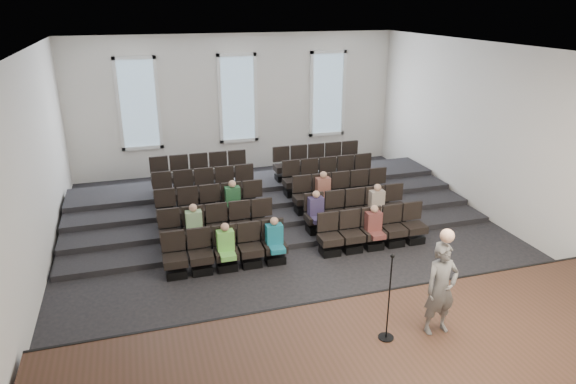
{
  "coord_description": "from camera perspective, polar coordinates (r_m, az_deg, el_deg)",
  "views": [
    {
      "loc": [
        -3.7,
        -11.47,
        6.07
      ],
      "look_at": [
        -0.05,
        0.5,
        1.38
      ],
      "focal_mm": 32.0,
      "sensor_mm": 36.0,
      "label": 1
    }
  ],
  "objects": [
    {
      "name": "wall_right",
      "position": [
        15.45,
        22.77,
        5.57
      ],
      "size": [
        0.04,
        14.0,
        5.0
      ],
      "primitive_type": "cube",
      "color": "white",
      "rests_on": "ground"
    },
    {
      "name": "audience",
      "position": [
        13.43,
        0.43,
        -2.51
      ],
      "size": [
        5.45,
        2.64,
        1.1
      ],
      "color": "#6EC950",
      "rests_on": "seating_rows"
    },
    {
      "name": "wall_back",
      "position": [
        19.19,
        -5.62,
        9.72
      ],
      "size": [
        12.0,
        0.04,
        5.0
      ],
      "primitive_type": "cube",
      "color": "white",
      "rests_on": "ground"
    },
    {
      "name": "risers",
      "position": [
        16.2,
        -2.58,
        -0.74
      ],
      "size": [
        11.8,
        4.8,
        0.6
      ],
      "color": "black",
      "rests_on": "ground"
    },
    {
      "name": "ceiling",
      "position": [
        12.1,
        0.96,
        15.51
      ],
      "size": [
        12.0,
        14.0,
        0.02
      ],
      "primitive_type": "cube",
      "color": "white",
      "rests_on": "ground"
    },
    {
      "name": "seating_rows",
      "position": [
        14.56,
        -1.0,
        -1.19
      ],
      "size": [
        6.8,
        4.7,
        1.67
      ],
      "color": "black",
      "rests_on": "ground"
    },
    {
      "name": "windows",
      "position": [
        19.09,
        -5.6,
        10.27
      ],
      "size": [
        8.44,
        0.1,
        3.24
      ],
      "color": "white",
      "rests_on": "wall_back"
    },
    {
      "name": "ground",
      "position": [
        13.49,
        0.83,
        -6.19
      ],
      "size": [
        14.0,
        14.0,
        0.0
      ],
      "primitive_type": "plane",
      "color": "black",
      "rests_on": "ground"
    },
    {
      "name": "mic_stand",
      "position": [
        9.26,
        11.03,
        -13.16
      ],
      "size": [
        0.28,
        0.28,
        1.65
      ],
      "color": "black",
      "rests_on": "stage"
    },
    {
      "name": "speaker",
      "position": [
        9.46,
        16.63,
        -10.25
      ],
      "size": [
        0.64,
        0.44,
        1.73
      ],
      "primitive_type": "imported",
      "rotation": [
        0.0,
        0.0,
        0.04
      ],
      "color": "#5B5956",
      "rests_on": "stage"
    },
    {
      "name": "stage_lip",
      "position": [
        10.67,
        6.43,
        -12.66
      ],
      "size": [
        11.8,
        0.06,
        0.52
      ],
      "primitive_type": "cube",
      "color": "black",
      "rests_on": "ground"
    },
    {
      "name": "wall_front",
      "position": [
        6.8,
        19.74,
        -12.48
      ],
      "size": [
        12.0,
        0.04,
        5.0
      ],
      "primitive_type": "cube",
      "color": "white",
      "rests_on": "ground"
    },
    {
      "name": "wall_left",
      "position": [
        12.23,
        -27.05,
        1.26
      ],
      "size": [
        0.04,
        14.0,
        5.0
      ],
      "primitive_type": "cube",
      "color": "white",
      "rests_on": "ground"
    },
    {
      "name": "stage",
      "position": [
        9.39,
        10.87,
        -18.2
      ],
      "size": [
        11.8,
        3.6,
        0.5
      ],
      "primitive_type": "cube",
      "color": "#3E251A",
      "rests_on": "ground"
    }
  ]
}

